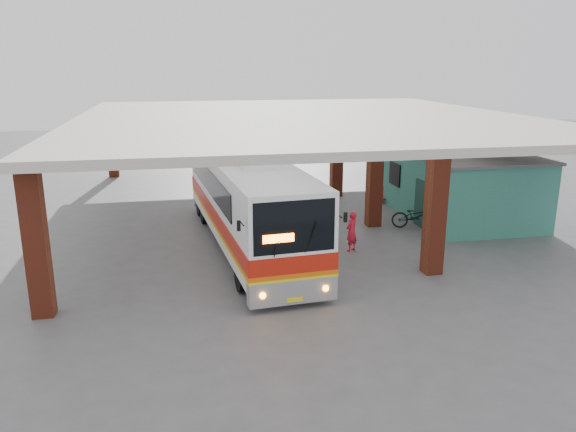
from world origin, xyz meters
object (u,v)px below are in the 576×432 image
(motorcycle, at_px, (416,216))
(coach_bus, at_px, (247,200))
(red_chair, at_px, (384,196))
(pedestrian, at_px, (352,231))

(motorcycle, bearing_deg, coach_bus, 117.02)
(motorcycle, xyz_separation_m, red_chair, (0.27, 4.67, -0.16))
(pedestrian, distance_m, red_chair, 8.12)
(pedestrian, height_order, red_chair, pedestrian)
(coach_bus, height_order, pedestrian, coach_bus)
(coach_bus, bearing_deg, red_chair, 30.79)
(motorcycle, relative_size, pedestrian, 1.36)
(coach_bus, height_order, red_chair, coach_bus)
(motorcycle, height_order, pedestrian, pedestrian)
(coach_bus, relative_size, pedestrian, 8.37)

